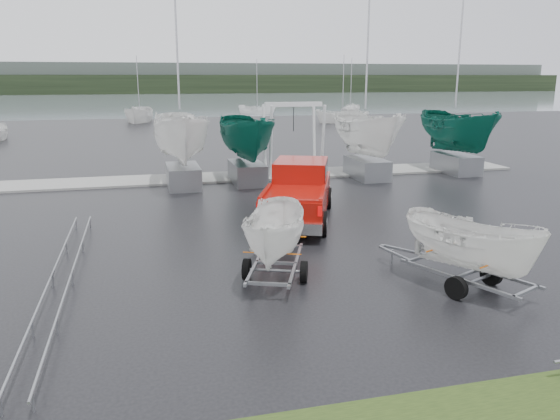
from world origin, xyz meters
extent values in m
plane|color=black|center=(0.00, 0.00, 0.00)|extent=(120.00, 120.00, 0.00)
plane|color=gray|center=(0.00, 100.00, -0.01)|extent=(300.00, 300.00, 0.00)
cube|color=gray|center=(0.00, 13.00, 0.05)|extent=(30.00, 3.00, 0.12)
cube|color=black|center=(0.00, 170.00, 3.00)|extent=(300.00, 8.00, 6.00)
cube|color=#4C5651|center=(0.00, 178.00, 5.00)|extent=(300.00, 6.00, 10.00)
cube|color=#940E08|center=(-0.87, 3.18, 0.89)|extent=(4.46, 6.84, 1.06)
cube|color=#940E08|center=(-0.44, 4.27, 1.73)|extent=(2.86, 3.15, 0.95)
cube|color=black|center=(-0.44, 4.27, 1.79)|extent=(2.79, 2.90, 0.61)
cube|color=silver|center=(-2.08, 0.12, 0.56)|extent=(2.17, 1.02, 0.39)
cylinder|color=black|center=(-1.07, 5.55, 0.45)|extent=(0.64, 0.95, 0.89)
cylinder|color=black|center=(0.90, 4.77, 0.45)|extent=(0.64, 0.95, 0.89)
cylinder|color=black|center=(-2.64, 1.60, 0.45)|extent=(0.64, 0.95, 0.89)
cylinder|color=black|center=(-0.66, 0.82, 0.45)|extent=(0.64, 0.95, 0.89)
cube|color=gray|center=(-3.77, -2.65, 0.45)|extent=(1.40, 3.38, 0.08)
cube|color=gray|center=(-2.75, -3.06, 0.45)|extent=(1.40, 3.38, 0.08)
cylinder|color=gray|center=(-3.33, -3.04, 0.30)|extent=(1.52, 0.66, 0.08)
cylinder|color=black|center=(-4.08, -2.74, 0.30)|extent=(0.39, 0.62, 0.60)
cylinder|color=black|center=(-2.59, -3.33, 0.30)|extent=(0.39, 0.62, 0.60)
imported|color=white|center=(-3.26, -2.85, 2.57)|extent=(2.05, 2.07, 4.16)
cube|color=orange|center=(-2.96, -2.11, 1.00)|extent=(1.46, 0.61, 0.03)
cube|color=orange|center=(-3.55, -3.60, 1.00)|extent=(1.46, 0.61, 0.03)
cube|color=gray|center=(0.97, -5.15, 0.45)|extent=(1.51, 3.33, 0.08)
cube|color=gray|center=(1.98, -4.71, 0.45)|extent=(1.51, 3.33, 0.08)
cylinder|color=gray|center=(1.55, -5.11, 0.30)|extent=(1.50, 0.71, 0.08)
cylinder|color=black|center=(0.82, -5.43, 0.30)|extent=(0.40, 0.62, 0.60)
cylinder|color=black|center=(2.29, -4.79, 0.30)|extent=(0.40, 0.62, 0.60)
imported|color=white|center=(1.47, -4.93, 2.52)|extent=(2.02, 2.04, 4.06)
cube|color=orange|center=(1.15, -4.19, 1.00)|extent=(1.44, 0.66, 0.03)
cube|color=orange|center=(1.79, -5.66, 1.00)|extent=(1.44, 0.66, 0.03)
cylinder|color=silver|center=(0.18, 12.20, 2.00)|extent=(0.16, 0.58, 3.99)
cylinder|color=silver|center=(0.18, 13.80, 2.00)|extent=(0.16, 0.58, 3.99)
cylinder|color=silver|center=(3.18, 12.20, 2.00)|extent=(0.16, 0.58, 3.99)
cylinder|color=silver|center=(3.18, 13.80, 2.00)|extent=(0.16, 0.58, 3.99)
cube|color=silver|center=(1.68, 13.00, 4.00)|extent=(3.30, 0.25, 0.25)
cube|color=gray|center=(-4.73, 11.00, 0.55)|extent=(1.60, 3.20, 1.10)
imported|color=white|center=(-4.73, 11.00, 4.70)|extent=(2.71, 2.78, 7.19)
cylinder|color=#B2B2B7|center=(-4.73, 11.50, 7.38)|extent=(0.10, 0.10, 7.00)
cube|color=gray|center=(-1.36, 11.20, 0.55)|extent=(1.60, 3.20, 1.10)
imported|color=#0B5343|center=(-1.36, 11.20, 4.41)|extent=(2.49, 2.56, 6.62)
cube|color=gray|center=(5.38, 11.00, 0.55)|extent=(1.60, 3.20, 1.10)
imported|color=white|center=(5.38, 11.00, 4.56)|extent=(2.60, 2.67, 6.92)
cylinder|color=#B2B2B7|center=(5.38, 11.50, 7.28)|extent=(0.10, 0.10, 7.00)
cube|color=gray|center=(11.12, 11.30, 0.55)|extent=(1.60, 3.20, 1.10)
imported|color=#0B5343|center=(11.12, 11.30, 4.54)|extent=(2.59, 2.65, 6.87)
cylinder|color=#B2B2B7|center=(11.12, 11.80, 7.26)|extent=(0.10, 0.10, 7.00)
cylinder|color=gray|center=(-8.75, 1.00, 0.35)|extent=(0.06, 6.50, 0.06)
cylinder|color=gray|center=(-9.25, 1.00, 0.35)|extent=(0.06, 6.50, 0.06)
cylinder|color=gray|center=(-8.75, -5.00, 0.35)|extent=(0.06, 6.50, 0.06)
cylinder|color=gray|center=(-9.25, -5.00, 0.35)|extent=(0.06, 6.50, 0.06)
imported|color=white|center=(-6.67, 53.79, 0.00)|extent=(3.57, 3.64, 8.15)
cylinder|color=#B2B2B7|center=(-6.67, 53.79, 4.00)|extent=(0.08, 0.08, 8.00)
imported|color=white|center=(17.16, 46.11, 0.00)|extent=(2.95, 2.89, 6.67)
cylinder|color=#B2B2B7|center=(17.16, 46.11, 4.00)|extent=(0.08, 0.08, 8.00)
imported|color=white|center=(22.74, 57.70, 0.00)|extent=(3.34, 3.36, 6.41)
cylinder|color=#B2B2B7|center=(22.74, 57.70, 4.00)|extent=(0.08, 0.08, 8.00)
imported|color=white|center=(10.54, 64.73, 0.00)|extent=(3.28, 3.27, 6.18)
cylinder|color=#B2B2B7|center=(10.54, 64.73, 4.00)|extent=(0.08, 0.08, 8.00)
camera|label=1|loc=(-6.72, -16.89, 5.53)|focal=35.00mm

